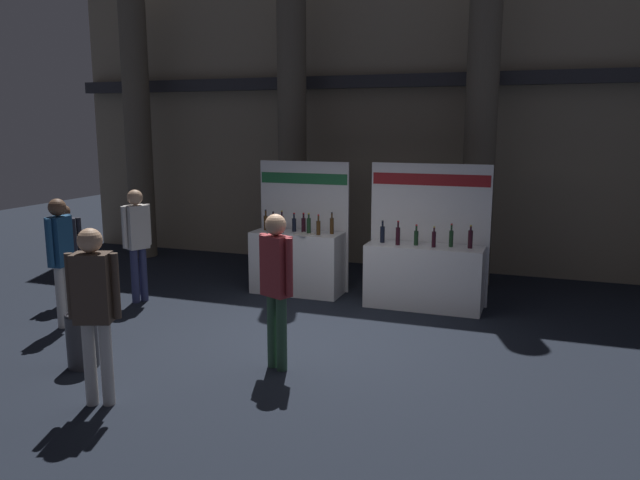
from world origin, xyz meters
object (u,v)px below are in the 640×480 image
at_px(visitor_0, 94,300).
at_px(exhibitor_booth_0, 298,258).
at_px(visitor_3, 61,252).
at_px(trash_bin, 82,340).
at_px(visitor_2, 66,247).
at_px(visitor_4, 137,236).
at_px(exhibitor_booth_1, 424,271).
at_px(visitor_1, 276,278).

bearing_deg(visitor_0, exhibitor_booth_0, 66.16).
bearing_deg(visitor_3, trash_bin, 42.21).
height_order(trash_bin, visitor_2, visitor_2).
relative_size(visitor_2, visitor_4, 0.87).
bearing_deg(exhibitor_booth_1, visitor_1, -110.62).
height_order(visitor_0, visitor_3, visitor_0).
bearing_deg(visitor_0, exhibitor_booth_1, 41.37).
bearing_deg(exhibitor_booth_1, exhibitor_booth_0, 176.83).
distance_m(visitor_3, visitor_4, 1.42).
height_order(visitor_2, visitor_3, visitor_3).
distance_m(trash_bin, visitor_3, 1.87).
distance_m(visitor_0, visitor_4, 3.81).
xyz_separation_m(trash_bin, visitor_4, (-1.03, 2.54, 0.75)).
xyz_separation_m(trash_bin, visitor_2, (-2.05, 2.08, 0.59)).
height_order(visitor_2, visitor_4, visitor_4).
bearing_deg(exhibitor_booth_0, exhibitor_booth_1, -3.17).
height_order(trash_bin, visitor_1, visitor_1).
bearing_deg(visitor_4, visitor_0, -124.59).
xyz_separation_m(trash_bin, visitor_0, (0.87, -0.76, 0.78)).
bearing_deg(trash_bin, visitor_4, 112.20).
bearing_deg(trash_bin, visitor_3, 138.46).
height_order(visitor_1, visitor_4, visitor_1).
height_order(exhibitor_booth_0, exhibitor_booth_1, exhibitor_booth_1).
distance_m(visitor_0, visitor_2, 4.08).
bearing_deg(visitor_3, visitor_2, -147.10).
distance_m(exhibitor_booth_1, trash_bin, 5.07).
bearing_deg(trash_bin, visitor_1, 18.47).
relative_size(trash_bin, visitor_3, 0.36).
relative_size(exhibitor_booth_1, trash_bin, 3.39).
bearing_deg(visitor_4, visitor_3, -164.45).
xyz_separation_m(visitor_1, visitor_3, (-3.47, 0.40, -0.01)).
height_order(exhibitor_booth_0, trash_bin, exhibitor_booth_0).
height_order(exhibitor_booth_1, visitor_4, exhibitor_booth_1).
xyz_separation_m(exhibitor_booth_0, exhibitor_booth_1, (2.17, -0.12, -0.02)).
bearing_deg(visitor_2, visitor_4, 160.98).
relative_size(exhibitor_booth_0, visitor_0, 1.21).
bearing_deg(visitor_4, visitor_2, 139.46).
bearing_deg(visitor_0, visitor_4, 99.79).
height_order(exhibitor_booth_1, visitor_2, exhibitor_booth_1).
xyz_separation_m(trash_bin, visitor_3, (-1.28, 1.13, 0.75)).
xyz_separation_m(visitor_1, visitor_2, (-4.24, 1.35, -0.17)).
xyz_separation_m(exhibitor_booth_1, visitor_4, (-4.38, -1.26, 0.50)).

